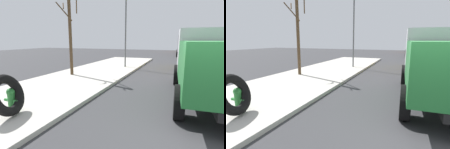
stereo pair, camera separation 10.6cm
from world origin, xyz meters
TOP-DOWN VIEW (x-y plane):
  - ground_plane at (0.00, 0.00)m, footprint 80.00×80.00m
  - sidewalk_curb at (0.00, 6.50)m, footprint 36.00×5.00m
  - fire_hydrant at (-0.44, 5.65)m, footprint 0.26×0.58m
  - loose_tire at (-0.73, 5.45)m, footprint 1.42×0.96m
  - dump_truck_green at (3.82, -0.50)m, footprint 7.10×3.05m
  - dump_truck_yellow at (13.06, -0.68)m, footprint 7.09×3.02m
  - dump_truck_gray at (24.51, -0.15)m, footprint 7.11×3.06m
  - dump_truck_orange at (33.76, -0.15)m, footprint 7.03×2.88m
  - bare_tree at (5.54, 7.42)m, footprint 1.27×1.26m
  - street_light_pole at (10.20, 5.15)m, footprint 0.12×0.12m

SIDE VIEW (x-z plane):
  - ground_plane at x=0.00m, z-range 0.00..0.00m
  - sidewalk_curb at x=0.00m, z-range 0.00..0.15m
  - fire_hydrant at x=-0.44m, z-range 0.17..0.96m
  - loose_tire at x=-0.73m, z-range 0.15..1.47m
  - dump_truck_green at x=3.82m, z-range 0.11..3.11m
  - dump_truck_yellow at x=13.06m, z-range 0.11..3.11m
  - dump_truck_gray at x=24.51m, z-range 0.11..3.11m
  - dump_truck_orange at x=33.76m, z-range 0.11..3.11m
  - street_light_pole at x=10.20m, z-range 0.15..5.77m
  - bare_tree at x=5.54m, z-range 0.29..6.15m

